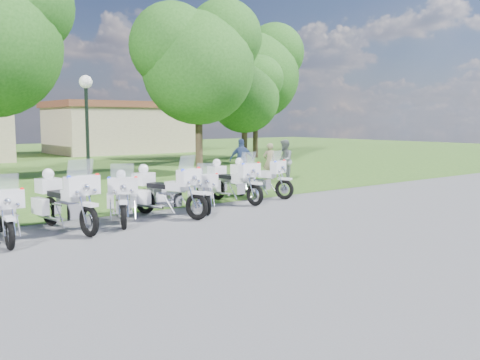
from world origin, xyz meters
TOP-DOWN VIEW (x-y plane):
  - ground at (0.00, 0.00)m, footprint 100.00×100.00m
  - motorcycle_1 at (-5.37, 1.57)m, footprint 0.85×2.31m
  - motorcycle_2 at (-3.83, 1.89)m, footprint 1.08×2.61m
  - motorcycle_3 at (-2.29, 1.99)m, footprint 1.37×2.22m
  - motorcycle_4 at (-0.97, 2.06)m, footprint 1.39×2.45m
  - motorcycle_5 at (0.42, 2.31)m, footprint 1.26×2.00m
  - motorcycle_6 at (2.02, 2.98)m, footprint 0.95×2.47m
  - motorcycle_7 at (3.38, 3.33)m, footprint 1.35×2.30m
  - lamp_post at (-1.22, 6.88)m, footprint 0.44×0.44m
  - tree_2 at (6.29, 11.53)m, footprint 6.44×5.50m
  - tree_3 at (11.97, 15.08)m, footprint 4.96×4.23m
  - tree_4 at (15.74, 18.66)m, footprint 7.09×6.05m
  - building_east at (11.00, 30.00)m, footprint 11.44×7.28m
  - bystander_a at (7.22, 7.18)m, footprint 0.69×0.56m
  - bystander_b at (7.30, 6.28)m, footprint 1.10×1.10m
  - bystander_c at (5.98, 7.58)m, footprint 1.16×0.85m

SIDE VIEW (x-z plane):
  - ground at x=0.00m, z-range 0.00..0.00m
  - motorcycle_5 at x=0.42m, z-range -0.12..1.33m
  - motorcycle_1 at x=-5.37m, z-range -0.13..1.42m
  - motorcycle_3 at x=-2.29m, z-range -0.13..1.46m
  - motorcycle_7 at x=3.38m, z-range -0.13..1.50m
  - motorcycle_6 at x=2.02m, z-range -0.14..1.52m
  - motorcycle_4 at x=-0.97m, z-range -0.14..1.58m
  - motorcycle_2 at x=-3.83m, z-range -0.14..1.61m
  - bystander_a at x=7.22m, z-range 0.00..1.62m
  - bystander_b at x=7.30m, z-range 0.00..1.80m
  - bystander_c at x=5.98m, z-range 0.00..1.83m
  - building_east at x=11.00m, z-range 0.02..4.12m
  - lamp_post at x=-1.22m, z-range 1.06..5.20m
  - tree_3 at x=11.97m, z-range 1.07..7.67m
  - tree_2 at x=6.29m, z-range 1.39..9.98m
  - tree_4 at x=15.74m, z-range 1.53..10.99m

